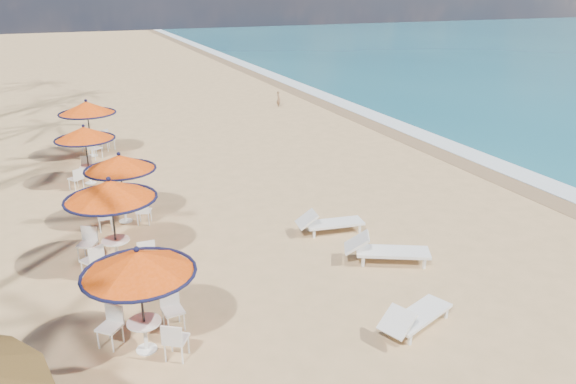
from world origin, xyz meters
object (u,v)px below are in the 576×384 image
station_3 (84,139)px  lounger_near (414,316)px  station_1 (110,202)px  station_4 (88,114)px  lounger_mid (384,249)px  station_0 (141,275)px  station_2 (120,171)px  lounger_far (328,222)px

station_3 → lounger_near: (5.39, -11.83, -1.30)m
station_1 → station_4: 10.18m
station_3 → lounger_mid: station_3 is taller
station_4 → lounger_mid: size_ratio=1.06×
station_0 → lounger_mid: station_0 is taller
station_2 → lounger_near: (4.66, -7.90, -1.24)m
lounger_far → station_3: bearing=138.0°
station_4 → station_1: bearing=-91.3°
station_1 → station_3: bearing=91.5°
lounger_near → station_0: bearing=142.5°
station_1 → station_2: station_1 is taller
station_2 → lounger_mid: (5.66, -5.13, -1.20)m
station_1 → station_2: size_ratio=1.09×
station_2 → lounger_mid: station_2 is taller
station_1 → lounger_mid: 6.80m
station_1 → station_2: (0.55, 2.71, -0.14)m
station_4 → lounger_near: size_ratio=1.19×
station_2 → station_4: 7.47m
station_3 → lounger_far: (5.88, -6.92, -1.30)m
station_4 → station_2: bearing=-87.5°
station_0 → station_4: bearing=89.7°
station_2 → station_3: bearing=100.5°
station_1 → station_0: bearing=-87.7°
station_4 → lounger_far: station_4 is taller
station_4 → lounger_near: 16.21m
station_3 → station_4: 3.55m
station_0 → station_3: size_ratio=1.03×
lounger_mid → station_0: bearing=-141.0°
station_2 → station_4: size_ratio=0.91×
station_3 → lounger_far: 9.17m
lounger_near → station_4: bearing=86.1°
station_4 → lounger_far: size_ratio=1.19×
station_2 → station_4: (-0.33, 7.46, 0.15)m
station_1 → lounger_far: station_1 is taller
station_2 → station_4: station_4 is taller
station_0 → station_1: 3.78m
lounger_mid → station_1: bearing=-174.8°
station_4 → station_0: bearing=-90.3°
station_1 → station_3: (-0.18, 6.65, -0.07)m
station_4 → lounger_near: (4.99, -15.36, -1.39)m
station_0 → lounger_near: (5.06, -1.41, -1.29)m
station_1 → station_4: size_ratio=0.99×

